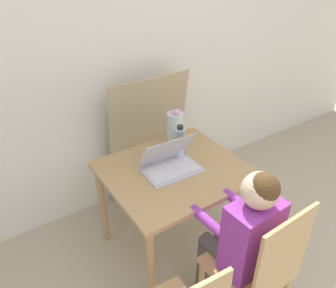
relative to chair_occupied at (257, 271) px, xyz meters
name	(u,v)px	position (x,y,z in m)	size (l,w,h in m)	color
wall_back	(122,58)	(0.03, 1.55, 0.76)	(6.40, 0.05, 2.50)	white
dining_table	(175,181)	(-0.02, 0.75, 0.13)	(0.91, 0.80, 0.72)	tan
chair_occupied	(257,271)	(0.00, 0.00, 0.00)	(0.41, 0.41, 0.96)	tan
person_seated	(245,231)	(0.00, 0.12, 0.20)	(0.31, 0.43, 1.09)	purple
laptop	(170,162)	(-0.05, 0.77, 0.28)	(0.38, 0.26, 0.23)	#B2B2B7
flower_vase	(175,128)	(0.16, 1.01, 0.37)	(0.12, 0.12, 0.30)	silver
water_bottle	(180,142)	(0.09, 0.86, 0.34)	(0.07, 0.07, 0.24)	silver
cardboard_panel	(148,140)	(0.15, 1.41, 0.08)	(0.70, 0.17, 1.14)	tan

